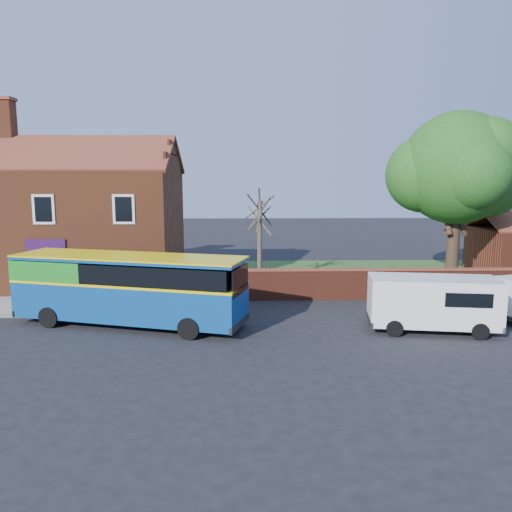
{
  "coord_description": "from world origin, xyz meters",
  "views": [
    {
      "loc": [
        3.09,
        -17.8,
        6.13
      ],
      "look_at": [
        3.61,
        5.0,
        2.58
      ],
      "focal_mm": 35.0,
      "sensor_mm": 36.0,
      "label": 1
    }
  ],
  "objects": [
    {
      "name": "large_tree",
      "position": [
        15.42,
        11.18,
        6.51
      ],
      "size": [
        8.15,
        6.45,
        9.94
      ],
      "color": "black",
      "rests_on": "ground"
    },
    {
      "name": "bus",
      "position": [
        -2.04,
        2.76,
        1.69
      ],
      "size": [
        10.06,
        5.05,
        2.97
      ],
      "rotation": [
        0.0,
        0.0,
        -0.28
      ],
      "color": "navy",
      "rests_on": "ground"
    },
    {
      "name": "boundary_wall",
      "position": [
        13.0,
        7.0,
        0.81
      ],
      "size": [
        22.0,
        0.38,
        1.6
      ],
      "color": "maroon",
      "rests_on": "ground"
    },
    {
      "name": "van_near",
      "position": [
        10.68,
        1.6,
        1.23
      ],
      "size": [
        5.25,
        2.72,
        2.2
      ],
      "rotation": [
        0.0,
        0.0,
        -0.15
      ],
      "color": "white",
      "rests_on": "ground"
    },
    {
      "name": "ground",
      "position": [
        0.0,
        0.0,
        0.0
      ],
      "size": [
        120.0,
        120.0,
        0.0
      ],
      "primitive_type": "plane",
      "color": "black",
      "rests_on": "ground"
    },
    {
      "name": "shop_building",
      "position": [
        -7.02,
        11.5,
        3.41
      ],
      "size": [
        12.3,
        8.13,
        10.5
      ],
      "color": "brown",
      "rests_on": "ground"
    },
    {
      "name": "grass_strip",
      "position": [
        13.0,
        13.0,
        0.02
      ],
      "size": [
        26.0,
        12.0,
        0.04
      ],
      "primitive_type": "cube",
      "color": "#426B28",
      "rests_on": "ground"
    },
    {
      "name": "bare_tree",
      "position": [
        3.94,
        10.56,
        2.73
      ],
      "size": [
        2.0,
        2.38,
        5.32
      ],
      "color": "#4C4238",
      "rests_on": "ground"
    },
    {
      "name": "pavement",
      "position": [
        -7.0,
        5.75,
        0.06
      ],
      "size": [
        18.0,
        3.5,
        0.12
      ],
      "primitive_type": "cube",
      "color": "gray",
      "rests_on": "ground"
    },
    {
      "name": "kerb",
      "position": [
        -7.0,
        4.0,
        0.07
      ],
      "size": [
        18.0,
        0.15,
        0.14
      ],
      "primitive_type": "cube",
      "color": "slate",
      "rests_on": "ground"
    }
  ]
}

